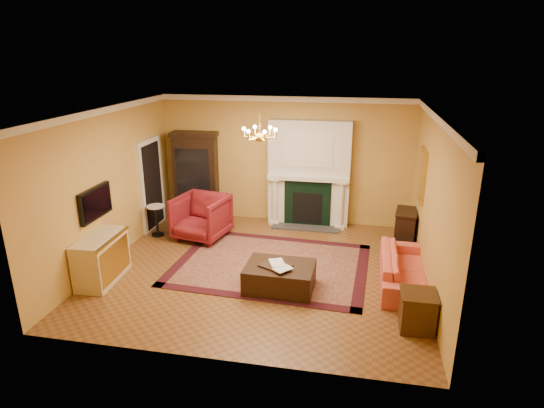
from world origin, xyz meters
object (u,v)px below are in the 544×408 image
(china_cabinet, at_px, (197,178))
(end_table, at_px, (417,312))
(commode, at_px, (101,259))
(wingback_armchair, at_px, (201,215))
(console_table, at_px, (405,230))
(pedestal_table, at_px, (157,218))
(leather_ottoman, at_px, (280,277))
(coral_sofa, at_px, (404,264))

(china_cabinet, relative_size, end_table, 3.61)
(commode, bearing_deg, wingback_armchair, 60.58)
(commode, distance_m, console_table, 6.09)
(wingback_armchair, xyz_separation_m, console_table, (4.40, 0.37, -0.15))
(china_cabinet, distance_m, commode, 3.56)
(pedestal_table, distance_m, leather_ottoman, 3.67)
(pedestal_table, bearing_deg, console_table, 4.54)
(china_cabinet, relative_size, leather_ottoman, 1.75)
(wingback_armchair, relative_size, coral_sofa, 0.54)
(wingback_armchair, xyz_separation_m, coral_sofa, (4.24, -1.32, -0.15))
(china_cabinet, distance_m, wingback_armchair, 1.43)
(china_cabinet, relative_size, coral_sofa, 1.03)
(wingback_armchair, distance_m, pedestal_table, 1.04)
(end_table, relative_size, console_table, 0.73)
(coral_sofa, height_order, end_table, coral_sofa)
(china_cabinet, relative_size, commode, 1.80)
(pedestal_table, distance_m, end_table, 6.00)
(china_cabinet, bearing_deg, commode, -105.85)
(console_table, distance_m, leather_ottoman, 3.26)
(china_cabinet, distance_m, end_table, 6.32)
(pedestal_table, height_order, leather_ottoman, pedestal_table)
(coral_sofa, relative_size, console_table, 2.57)
(end_table, bearing_deg, pedestal_table, 153.60)
(wingback_armchair, distance_m, coral_sofa, 4.45)
(coral_sofa, bearing_deg, commode, 100.70)
(end_table, xyz_separation_m, console_table, (0.06, 3.10, 0.10))
(china_cabinet, xyz_separation_m, leather_ottoman, (2.64, -3.18, -0.79))
(commode, bearing_deg, end_table, -8.14)
(commode, distance_m, coral_sofa, 5.43)
(wingback_armchair, relative_size, end_table, 1.89)
(end_table, distance_m, leather_ottoman, 2.36)
(console_table, bearing_deg, pedestal_table, -167.24)
(wingback_armchair, distance_m, end_table, 5.13)
(console_table, bearing_deg, leather_ottoman, -126.49)
(china_cabinet, height_order, wingback_armchair, china_cabinet)
(wingback_armchair, relative_size, pedestal_table, 1.51)
(end_table, xyz_separation_m, leather_ottoman, (-2.23, 0.79, -0.05))
(leather_ottoman, bearing_deg, end_table, -18.02)
(wingback_armchair, xyz_separation_m, end_table, (4.34, -2.73, -0.25))
(coral_sofa, height_order, console_table, coral_sofa)
(leather_ottoman, bearing_deg, commode, -173.58)
(console_table, height_order, leather_ottoman, console_table)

